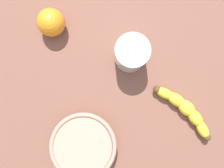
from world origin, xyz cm
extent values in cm
cube|color=brown|center=(0.00, 0.00, 1.50)|extent=(120.00, 120.00, 3.00)
ellipsoid|color=yellow|center=(-13.59, -19.49, 4.85)|extent=(5.82, 4.83, 2.67)
ellipsoid|color=yellow|center=(-10.71, -17.60, 4.85)|extent=(6.04, 5.70, 3.19)
ellipsoid|color=yellow|center=(-8.19, -15.25, 4.85)|extent=(6.22, 6.32, 3.71)
ellipsoid|color=yellow|center=(-6.08, -12.52, 4.85)|extent=(5.49, 6.07, 3.19)
ellipsoid|color=yellow|center=(-4.45, -9.49, 4.85)|extent=(4.51, 5.81, 2.67)
sphere|color=#513819|center=(-15.63, -20.61, 4.85)|extent=(2.04, 2.04, 2.04)
sphere|color=#513819|center=(-3.52, -7.36, 4.85)|extent=(2.04, 2.04, 2.04)
cylinder|color=silver|center=(5.32, 0.06, 7.75)|extent=(8.61, 8.61, 9.51)
cylinder|color=#ACC493|center=(5.32, 0.06, 7.05)|extent=(8.11, 8.11, 7.60)
cylinder|color=tan|center=(-18.69, 11.65, 5.04)|extent=(14.85, 14.85, 4.09)
torus|color=tan|center=(-18.69, 11.65, 6.49)|extent=(17.34, 17.34, 1.20)
sphere|color=orange|center=(13.33, 21.27, 6.70)|extent=(7.41, 7.41, 7.41)
camera|label=1|loc=(-6.49, 4.59, 63.17)|focal=35.09mm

